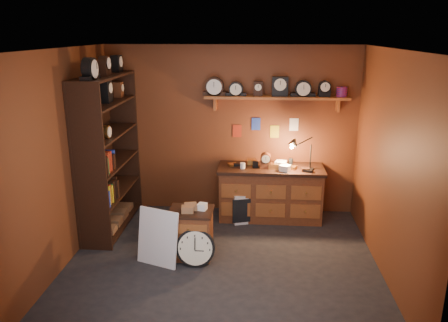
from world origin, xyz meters
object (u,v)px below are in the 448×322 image
at_px(workbench, 270,190).
at_px(big_round_clock, 195,248).
at_px(shelving_unit, 106,147).
at_px(low_cabinet, 191,231).

distance_m(workbench, big_round_clock, 1.88).
xyz_separation_m(shelving_unit, low_cabinet, (1.37, -0.84, -0.89)).
distance_m(shelving_unit, big_round_clock, 2.08).
height_order(workbench, big_round_clock, workbench).
relative_size(shelving_unit, workbench, 1.56).
height_order(shelving_unit, low_cabinet, shelving_unit).
height_order(shelving_unit, big_round_clock, shelving_unit).
relative_size(shelving_unit, low_cabinet, 3.48).
xyz_separation_m(workbench, low_cabinet, (-1.07, -1.33, -0.11)).
relative_size(low_cabinet, big_round_clock, 1.48).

